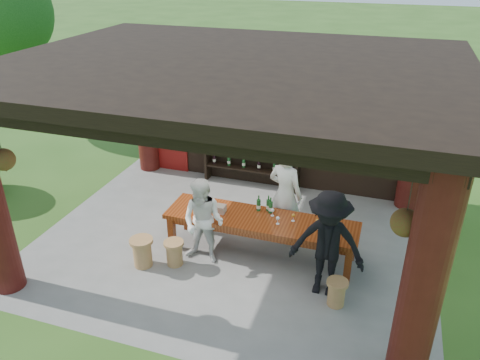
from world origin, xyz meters
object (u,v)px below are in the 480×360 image
(wine_shelf, at_px, (252,146))
(tasting_table, at_px, (261,224))
(stool_near_left, at_px, (174,252))
(host, at_px, (285,195))
(guest_woman, at_px, (203,222))
(stool_far_left, at_px, (142,252))
(stool_near_right, at_px, (337,292))
(guest_man, at_px, (327,245))
(napkin_basket, at_px, (218,209))

(wine_shelf, relative_size, tasting_table, 0.65)
(wine_shelf, distance_m, tasting_table, 2.84)
(stool_near_left, bearing_deg, wine_shelf, 83.72)
(host, height_order, guest_woman, host)
(stool_near_left, relative_size, stool_far_left, 0.87)
(wine_shelf, bearing_deg, stool_near_right, -55.19)
(stool_near_left, bearing_deg, guest_man, 1.96)
(stool_near_right, bearing_deg, stool_far_left, -179.35)
(host, relative_size, guest_man, 1.03)
(stool_near_left, bearing_deg, host, 41.32)
(guest_man, bearing_deg, stool_near_left, -176.95)
(guest_woman, relative_size, guest_man, 0.86)
(napkin_basket, bearing_deg, stool_near_right, -22.07)
(napkin_basket, bearing_deg, guest_woman, -101.84)
(wine_shelf, bearing_deg, stool_near_left, -96.28)
(host, bearing_deg, tasting_table, 84.04)
(stool_far_left, distance_m, guest_man, 3.25)
(wine_shelf, distance_m, guest_woman, 3.15)
(stool_near_left, distance_m, guest_woman, 0.77)
(stool_near_right, relative_size, guest_man, 0.24)
(host, bearing_deg, stool_near_right, 145.35)
(tasting_table, xyz_separation_m, napkin_basket, (-0.81, -0.02, 0.19))
(tasting_table, bearing_deg, stool_near_left, -149.54)
(wine_shelf, height_order, tasting_table, wine_shelf)
(tasting_table, relative_size, stool_near_left, 7.36)
(guest_man, bearing_deg, wine_shelf, 125.18)
(tasting_table, xyz_separation_m, guest_man, (1.29, -0.71, 0.29))
(guest_man, xyz_separation_m, napkin_basket, (-2.09, 0.69, -0.11))
(stool_far_left, bearing_deg, wine_shelf, 76.09)
(stool_near_right, distance_m, guest_woman, 2.54)
(guest_man, relative_size, napkin_basket, 7.12)
(stool_far_left, height_order, host, host)
(stool_near_right, relative_size, stool_far_left, 0.83)
(stool_far_left, bearing_deg, host, 37.26)
(stool_near_left, bearing_deg, stool_far_left, -158.80)
(wine_shelf, relative_size, napkin_basket, 8.72)
(tasting_table, height_order, host, host)
(stool_near_left, bearing_deg, stool_near_right, -3.26)
(stool_near_left, relative_size, napkin_basket, 1.82)
(stool_far_left, xyz_separation_m, guest_man, (3.17, 0.29, 0.64))
(guest_woman, xyz_separation_m, guest_man, (2.19, -0.21, 0.13))
(stool_far_left, bearing_deg, guest_woman, 27.17)
(wine_shelf, xyz_separation_m, napkin_basket, (0.18, -2.66, -0.18))
(stool_near_left, height_order, host, host)
(stool_near_right, distance_m, guest_man, 0.77)
(host, bearing_deg, guest_man, 144.18)
(wine_shelf, height_order, guest_woman, wine_shelf)
(wine_shelf, bearing_deg, napkin_basket, -86.19)
(stool_far_left, xyz_separation_m, host, (2.17, 1.65, 0.66))
(host, bearing_deg, stool_far_left, 55.08)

